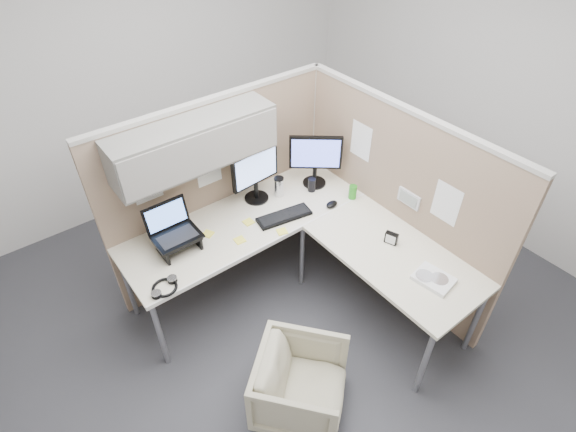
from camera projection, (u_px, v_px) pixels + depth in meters
ground at (297, 314)px, 3.75m from camera, size 4.50×4.50×0.00m
partition_back at (209, 169)px, 3.44m from camera, size 2.00×0.36×1.63m
partition_right at (391, 200)px, 3.60m from camera, size 0.07×2.03×1.63m
desk at (300, 239)px, 3.44m from camera, size 2.00×1.98×0.73m
office_chair at (301, 382)px, 2.96m from camera, size 0.78×0.77×0.58m
monitor_left at (255, 171)px, 3.58m from camera, size 0.44×0.20×0.47m
monitor_right at (315, 157)px, 3.75m from camera, size 0.36×0.31×0.47m
laptop_station at (175, 234)px, 3.23m from camera, size 0.33×0.28×0.34m
keyboard at (284, 216)px, 3.56m from camera, size 0.46×0.22×0.02m
mouse at (332, 204)px, 3.67m from camera, size 0.12×0.09×0.04m
travel_mug at (279, 187)px, 3.74m from camera, size 0.08×0.08×0.18m
soda_can_green at (353, 192)px, 3.73m from camera, size 0.07×0.07×0.12m
soda_can_silver at (312, 185)px, 3.81m from camera, size 0.07×0.07×0.12m
sticky_note_c at (208, 234)px, 3.42m from camera, size 0.10×0.10×0.01m
sticky_note_d at (248, 222)px, 3.52m from camera, size 0.08×0.08×0.01m
sticky_note_b at (282, 231)px, 3.44m from camera, size 0.10×0.10×0.01m
sticky_note_a at (240, 240)px, 3.36m from camera, size 0.08×0.08×0.01m
headphones at (165, 287)px, 3.00m from camera, size 0.22×0.22×0.03m
paper_stack at (434, 279)px, 3.05m from camera, size 0.24×0.28×0.03m
desk_clock at (391, 238)px, 3.32m from camera, size 0.07×0.10×0.10m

